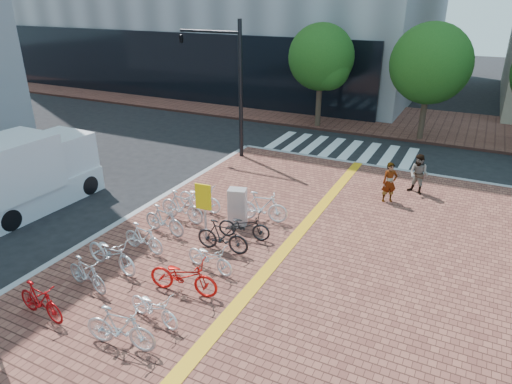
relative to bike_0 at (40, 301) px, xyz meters
The scene contains 25 objects.
ground 3.42m from the bike_0, 50.87° to the left, with size 120.00×120.00×0.00m, color black.
kerb_north 15.49m from the bike_0, 70.68° to the left, with size 14.00×0.25×0.15m, color gray.
far_sidewalk 23.71m from the bike_0, 84.86° to the left, with size 70.00×8.00×0.15m, color brown.
crosswalk 16.83m from the bike_0, 81.02° to the left, with size 7.50×4.00×0.01m.
street_trees 21.59m from the bike_0, 70.35° to the left, with size 16.20×4.60×6.35m.
bike_0 is the anchor object (origin of this frame).
bike_1 1.41m from the bike_0, 84.85° to the left, with size 0.44×1.56×0.94m, color #B6B6BB.
bike_2 2.45m from the bike_0, 89.07° to the left, with size 0.70×2.00×1.05m, color silver.
bike_3 3.66m from the bike_0, 86.66° to the left, with size 0.44×1.55×0.93m, color white.
bike_4 4.87m from the bike_0, 88.91° to the left, with size 0.47×1.67×1.00m, color #BAB9BF.
bike_5 5.91m from the bike_0, 89.14° to the left, with size 0.52×1.84×1.11m, color silver.
bike_6 6.94m from the bike_0, 88.71° to the left, with size 0.65×1.86×0.98m, color white.
bike_7 2.49m from the bike_0, ahead, with size 0.50×1.77×1.06m, color silver.
bike_8 2.83m from the bike_0, 23.06° to the left, with size 0.56×1.59×0.84m, color white.
bike_9 3.53m from the bike_0, 43.44° to the left, with size 0.69×1.97×1.03m, color red.
bike_10 4.50m from the bike_0, 54.33° to the left, with size 0.57×1.62×0.85m, color silver.
bike_11 5.33m from the bike_0, 63.03° to the left, with size 0.49×1.74×1.04m, color black.
bike_12 6.34m from the bike_0, 65.49° to the left, with size 0.61×1.75×0.92m, color black.
bike_13 7.61m from the bike_0, 69.89° to the left, with size 0.52×1.84×1.11m, color white.
pedestrian_a 12.51m from the bike_0, 59.96° to the left, with size 0.58×0.38×1.58m, color gray.
pedestrian_b 14.09m from the bike_0, 59.56° to the left, with size 0.79×0.62×1.63m, color #4D5262.
utility_box 6.83m from the bike_0, 73.21° to the left, with size 0.61×0.45×1.34m, color silver.
yellow_sign 5.41m from the bike_0, 73.04° to the left, with size 0.54×0.15×1.98m.
traffic_light_pole 13.95m from the bike_0, 102.31° to the left, with size 3.43×1.32×6.39m.
box_truck 7.53m from the bike_0, 142.03° to the left, with size 2.33×5.05×2.88m.
Camera 1 is at (6.73, -8.48, 7.58)m, focal length 32.00 mm.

